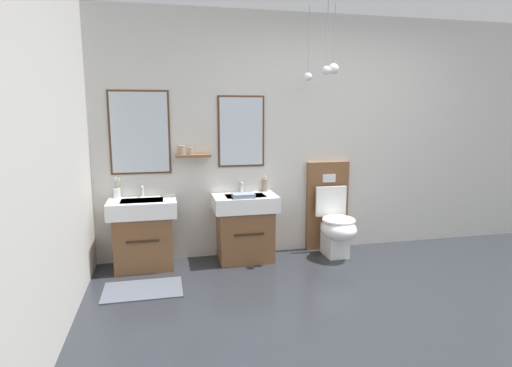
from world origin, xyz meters
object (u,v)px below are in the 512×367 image
(vanity_sink_left, at_px, (144,232))
(vanity_sink_right, at_px, (245,225))
(toothbrush_cup, at_px, (117,193))
(soap_dispenser, at_px, (265,185))
(folded_hand_towel, at_px, (243,196))
(toilet, at_px, (333,220))

(vanity_sink_left, height_order, vanity_sink_right, same)
(toothbrush_cup, distance_m, soap_dispenser, 1.54)
(vanity_sink_left, bearing_deg, folded_hand_towel, -7.33)
(vanity_sink_left, distance_m, folded_hand_towel, 1.06)
(vanity_sink_left, bearing_deg, soap_dispenser, 7.02)
(vanity_sink_right, distance_m, toilet, 0.98)
(vanity_sink_left, height_order, folded_hand_towel, folded_hand_towel)
(vanity_sink_right, distance_m, folded_hand_towel, 0.37)
(toothbrush_cup, bearing_deg, vanity_sink_left, -31.00)
(vanity_sink_right, xyz_separation_m, toilet, (0.98, -0.01, 0.01))
(vanity_sink_right, relative_size, soap_dispenser, 4.11)
(vanity_sink_left, relative_size, toothbrush_cup, 3.34)
(toothbrush_cup, relative_size, folded_hand_towel, 0.95)
(vanity_sink_left, xyz_separation_m, toothbrush_cup, (-0.25, 0.15, 0.38))
(vanity_sink_left, bearing_deg, toothbrush_cup, 149.00)
(toothbrush_cup, bearing_deg, folded_hand_towel, -12.57)
(vanity_sink_left, distance_m, soap_dispenser, 1.36)
(soap_dispenser, xyz_separation_m, folded_hand_towel, (-0.30, -0.29, -0.05))
(vanity_sink_left, bearing_deg, toilet, -0.35)
(toilet, height_order, folded_hand_towel, toilet)
(vanity_sink_left, distance_m, toothbrush_cup, 0.48)
(toilet, bearing_deg, vanity_sink_right, 179.29)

